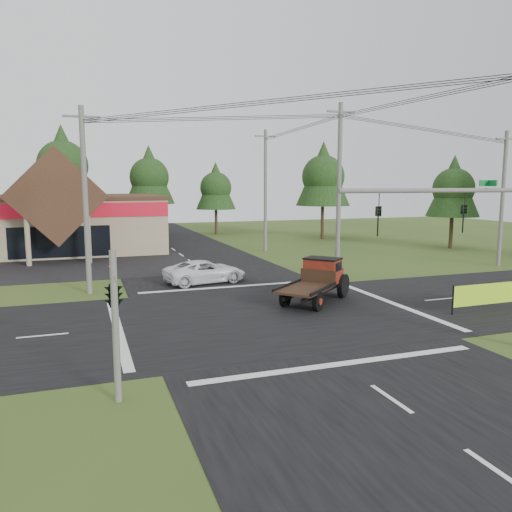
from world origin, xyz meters
name	(u,v)px	position (x,y,z in m)	size (l,w,h in m)	color
ground	(269,315)	(0.00, 0.00, 0.00)	(120.00, 120.00, 0.00)	#344F1C
road_ns	(269,315)	(0.00, 0.00, 0.01)	(12.00, 120.00, 0.02)	black
road_ew	(269,315)	(0.00, 0.00, 0.01)	(120.00, 12.00, 0.02)	black
parking_apron	(2,269)	(-14.00, 19.00, 0.01)	(28.00, 14.00, 0.02)	black
traffic_signal_mast	(492,234)	(5.82, -7.50, 4.43)	(8.12, 0.24, 7.00)	#595651
traffic_signal_corner	(113,280)	(-7.50, -7.32, 3.52)	(0.53, 2.48, 4.40)	#595651
utility_pole_nw	(85,199)	(-8.00, 8.00, 5.39)	(2.00, 0.30, 10.50)	#595651
utility_pole_ne	(339,189)	(8.00, 8.00, 5.89)	(2.00, 0.30, 11.50)	#595651
utility_pole_far	(503,198)	(22.00, 8.00, 5.24)	(2.00, 0.30, 10.20)	#595651
utility_pole_n	(265,190)	(8.00, 22.00, 5.74)	(2.00, 0.30, 11.20)	#595651
tree_row_c	(62,163)	(-10.00, 41.00, 8.72)	(7.28, 7.28, 13.13)	#332316
tree_row_d	(149,175)	(0.00, 42.00, 7.38)	(6.16, 6.16, 11.11)	#332316
tree_row_e	(216,186)	(8.00, 40.00, 6.03)	(5.04, 5.04, 9.09)	#332316
tree_side_ne	(323,174)	(18.00, 30.00, 7.38)	(6.16, 6.16, 11.11)	#332316
tree_side_e_near	(454,187)	(26.00, 18.00, 6.03)	(5.04, 5.04, 9.09)	#332316
antique_flatbed_truck	(314,281)	(3.19, 1.65, 1.15)	(2.11, 5.52, 2.31)	#5F140D
roadside_banner	(487,297)	(10.39, -2.83, 0.72)	(4.23, 0.12, 1.45)	#A1DA1D
white_pickup	(205,272)	(-0.97, 8.88, 0.73)	(2.41, 5.22, 1.45)	white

